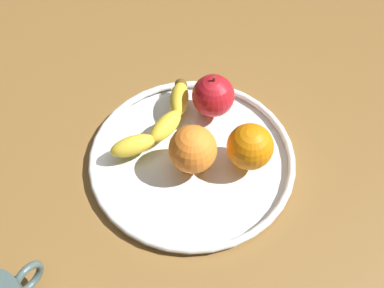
{
  "coord_description": "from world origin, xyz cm",
  "views": [
    {
      "loc": [
        -35.9,
        -25.2,
        64.71
      ],
      "look_at": [
        0.0,
        0.0,
        4.8
      ],
      "focal_mm": 43.46,
      "sensor_mm": 36.0,
      "label": 1
    }
  ],
  "objects_px": {
    "fruit_bowl": "(192,158)",
    "orange_front_left": "(250,147)",
    "orange_center": "(193,149)",
    "apple": "(213,96)",
    "banana": "(161,121)"
  },
  "relations": [
    {
      "from": "apple",
      "to": "orange_center",
      "type": "height_order",
      "value": "apple"
    },
    {
      "from": "banana",
      "to": "orange_front_left",
      "type": "height_order",
      "value": "orange_front_left"
    },
    {
      "from": "apple",
      "to": "orange_center",
      "type": "distance_m",
      "value": 0.12
    },
    {
      "from": "banana",
      "to": "orange_front_left",
      "type": "xyz_separation_m",
      "value": [
        0.03,
        -0.16,
        0.02
      ]
    },
    {
      "from": "fruit_bowl",
      "to": "orange_front_left",
      "type": "xyz_separation_m",
      "value": [
        0.04,
        -0.08,
        0.05
      ]
    },
    {
      "from": "fruit_bowl",
      "to": "banana",
      "type": "bearing_deg",
      "value": 77.54
    },
    {
      "from": "fruit_bowl",
      "to": "apple",
      "type": "bearing_deg",
      "value": 14.65
    },
    {
      "from": "fruit_bowl",
      "to": "orange_front_left",
      "type": "bearing_deg",
      "value": -61.48
    },
    {
      "from": "banana",
      "to": "orange_center",
      "type": "height_order",
      "value": "orange_center"
    },
    {
      "from": "banana",
      "to": "orange_center",
      "type": "distance_m",
      "value": 0.09
    },
    {
      "from": "orange_center",
      "to": "orange_front_left",
      "type": "bearing_deg",
      "value": -51.32
    },
    {
      "from": "orange_center",
      "to": "apple",
      "type": "bearing_deg",
      "value": 17.94
    },
    {
      "from": "banana",
      "to": "fruit_bowl",
      "type": "bearing_deg",
      "value": -101.53
    },
    {
      "from": "fruit_bowl",
      "to": "orange_front_left",
      "type": "distance_m",
      "value": 0.1
    },
    {
      "from": "fruit_bowl",
      "to": "orange_center",
      "type": "bearing_deg",
      "value": -140.47
    }
  ]
}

